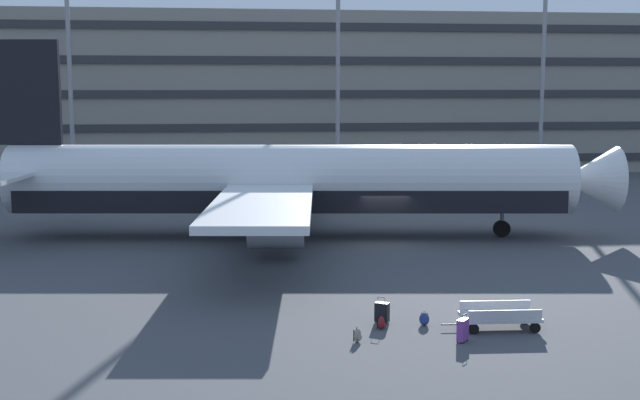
{
  "coord_description": "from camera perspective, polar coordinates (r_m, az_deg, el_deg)",
  "views": [
    {
      "loc": [
        -8.4,
        -41.83,
        8.14
      ],
      "look_at": [
        -3.99,
        -5.14,
        3.0
      ],
      "focal_mm": 45.87,
      "sensor_mm": 36.0,
      "label": 1
    }
  ],
  "objects": [
    {
      "name": "ground_plane",
      "position": [
        43.43,
        4.43,
        -2.91
      ],
      "size": [
        600.0,
        600.0,
        0.0
      ],
      "primitive_type": "plane",
      "color": "#424449"
    },
    {
      "name": "terminal_structure",
      "position": [
        85.15,
        -1.2,
        7.48
      ],
      "size": [
        136.47,
        21.72,
        14.97
      ],
      "color": "gray",
      "rests_on": "ground_plane"
    },
    {
      "name": "airliner",
      "position": [
        44.28,
        -2.57,
        1.25
      ],
      "size": [
        36.43,
        29.46,
        10.61
      ],
      "color": "silver",
      "rests_on": "ground_plane"
    },
    {
      "name": "light_mast_left",
      "position": [
        69.53,
        -17.18,
        11.38
      ],
      "size": [
        1.8,
        0.5,
        22.11
      ],
      "color": "gray",
      "rests_on": "ground_plane"
    },
    {
      "name": "light_mast_center_left",
      "position": [
        69.15,
        1.26,
        11.6
      ],
      "size": [
        1.8,
        0.5,
        21.78
      ],
      "color": "gray",
      "rests_on": "ground_plane"
    },
    {
      "name": "light_mast_center_right",
      "position": [
        73.93,
        15.43,
        12.51
      ],
      "size": [
        1.8,
        0.5,
        25.36
      ],
      "color": "gray",
      "rests_on": "ground_plane"
    },
    {
      "name": "suitcase_navy",
      "position": [
        28.66,
        4.35,
        -7.8
      ],
      "size": [
        0.55,
        0.48,
        0.95
      ],
      "color": "black",
      "rests_on": "ground_plane"
    },
    {
      "name": "suitcase_scuffed",
      "position": [
        26.93,
        9.93,
        -8.91
      ],
      "size": [
        0.47,
        0.49,
        0.93
      ],
      "color": "#72388C",
      "rests_on": "ground_plane"
    },
    {
      "name": "backpack_teal",
      "position": [
        26.59,
        2.65,
        -9.42
      ],
      "size": [
        0.36,
        0.4,
        0.51
      ],
      "color": "gray",
      "rests_on": "ground_plane"
    },
    {
      "name": "backpack_black",
      "position": [
        28.55,
        7.28,
        -8.27
      ],
      "size": [
        0.4,
        0.37,
        0.49
      ],
      "color": "navy",
      "rests_on": "ground_plane"
    },
    {
      "name": "backpack_upright",
      "position": [
        28.0,
        4.31,
        -8.55
      ],
      "size": [
        0.37,
        0.41,
        0.49
      ],
      "color": "maroon",
      "rests_on": "ground_plane"
    },
    {
      "name": "baggage_cart",
      "position": [
        28.55,
        12.43,
        -7.95
      ],
      "size": [
        3.33,
        1.44,
        0.82
      ],
      "color": "#B7B7BC",
      "rests_on": "ground_plane"
    }
  ]
}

